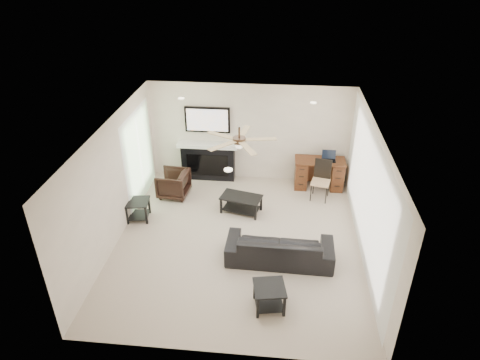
{
  "coord_description": "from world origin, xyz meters",
  "views": [
    {
      "loc": [
        0.73,
        -7.03,
        5.49
      ],
      "look_at": [
        -0.03,
        0.58,
        1.13
      ],
      "focal_mm": 32.0,
      "sensor_mm": 36.0,
      "label": 1
    }
  ],
  "objects": [
    {
      "name": "fireplace_unit",
      "position": [
        -1.05,
        2.58,
        0.95
      ],
      "size": [
        1.52,
        0.34,
        1.91
      ],
      "primitive_type": "cube",
      "color": "black",
      "rests_on": "ground"
    },
    {
      "name": "coffee_table",
      "position": [
        -0.06,
        1.11,
        0.2
      ],
      "size": [
        0.99,
        0.7,
        0.4
      ],
      "primitive_type": "cube",
      "rotation": [
        0.0,
        0.0,
        -0.24
      ],
      "color": "black",
      "rests_on": "ground"
    },
    {
      "name": "desk",
      "position": [
        1.75,
        2.4,
        0.38
      ],
      "size": [
        1.22,
        0.56,
        0.76
      ],
      "primitive_type": "cube",
      "color": "#35130D",
      "rests_on": "ground"
    },
    {
      "name": "end_table_near",
      "position": [
        0.69,
        -1.74,
        0.23
      ],
      "size": [
        0.61,
        0.61,
        0.45
      ],
      "primitive_type": "cube",
      "rotation": [
        0.0,
        0.0,
        0.18
      ],
      "color": "black",
      "rests_on": "ground"
    },
    {
      "name": "desk_chair",
      "position": [
        1.75,
        1.85,
        0.48
      ],
      "size": [
        0.51,
        0.52,
        0.97
      ],
      "primitive_type": "cube",
      "rotation": [
        0.0,
        0.0,
        -0.23
      ],
      "color": "black",
      "rests_on": "ground"
    },
    {
      "name": "armchair",
      "position": [
        -1.76,
        1.66,
        0.32
      ],
      "size": [
        0.77,
        0.75,
        0.64
      ],
      "primitive_type": "imported",
      "rotation": [
        0.0,
        0.0,
        -1.66
      ],
      "color": "black",
      "rests_on": "ground"
    },
    {
      "name": "end_table_left",
      "position": [
        -2.31,
        0.61,
        0.23
      ],
      "size": [
        0.56,
        0.56,
        0.45
      ],
      "primitive_type": "cube",
      "rotation": [
        0.0,
        0.0,
        0.13
      ],
      "color": "black",
      "rests_on": "ground"
    },
    {
      "name": "laptop",
      "position": [
        1.95,
        2.38,
        0.88
      ],
      "size": [
        0.33,
        0.24,
        0.23
      ],
      "primitive_type": "cube",
      "color": "black",
      "rests_on": "desk"
    },
    {
      "name": "sofa",
      "position": [
        0.84,
        -0.49,
        0.3
      ],
      "size": [
        2.07,
        0.85,
        0.6
      ],
      "primitive_type": "imported",
      "rotation": [
        0.0,
        0.0,
        3.12
      ],
      "color": "black",
      "rests_on": "ground"
    },
    {
      "name": "room_shell",
      "position": [
        0.19,
        0.08,
        1.68
      ],
      "size": [
        5.5,
        5.54,
        2.52
      ],
      "color": "#C0AB9A",
      "rests_on": "ground"
    }
  ]
}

